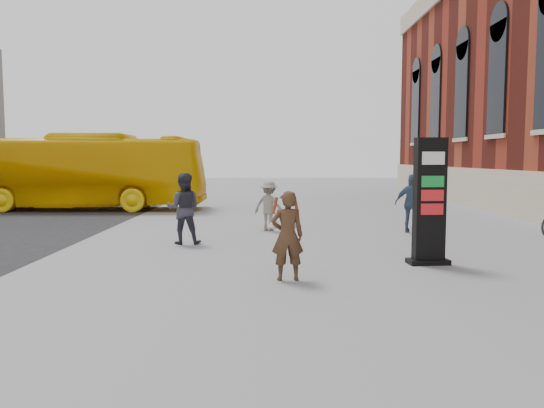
{
  "coord_description": "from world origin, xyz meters",
  "views": [
    {
      "loc": [
        0.15,
        -9.85,
        2.28
      ],
      "look_at": [
        0.21,
        0.86,
        1.34
      ],
      "focal_mm": 35.0,
      "sensor_mm": 36.0,
      "label": 1
    }
  ],
  "objects_px": {
    "bus": "(68,172)",
    "pedestrian_b": "(269,206)",
    "pedestrian_c": "(412,203)",
    "woman": "(287,235)",
    "info_pylon": "(429,201)",
    "pedestrian_a": "(184,208)"
  },
  "relations": [
    {
      "from": "info_pylon",
      "to": "woman",
      "type": "height_order",
      "value": "info_pylon"
    },
    {
      "from": "info_pylon",
      "to": "bus",
      "type": "xyz_separation_m",
      "value": [
        -12.24,
        12.09,
        0.31
      ]
    },
    {
      "from": "woman",
      "to": "pedestrian_b",
      "type": "relative_size",
      "value": 1.07
    },
    {
      "from": "woman",
      "to": "bus",
      "type": "height_order",
      "value": "bus"
    },
    {
      "from": "pedestrian_b",
      "to": "pedestrian_c",
      "type": "xyz_separation_m",
      "value": [
        4.36,
        -0.54,
        0.11
      ]
    },
    {
      "from": "pedestrian_a",
      "to": "pedestrian_c",
      "type": "xyz_separation_m",
      "value": [
        6.62,
        2.08,
        -0.05
      ]
    },
    {
      "from": "pedestrian_b",
      "to": "pedestrian_c",
      "type": "relative_size",
      "value": 0.87
    },
    {
      "from": "woman",
      "to": "bus",
      "type": "relative_size",
      "value": 0.14
    },
    {
      "from": "bus",
      "to": "pedestrian_b",
      "type": "relative_size",
      "value": 7.61
    },
    {
      "from": "info_pylon",
      "to": "woman",
      "type": "bearing_deg",
      "value": -159.34
    },
    {
      "from": "pedestrian_a",
      "to": "pedestrian_c",
      "type": "distance_m",
      "value": 6.94
    },
    {
      "from": "pedestrian_b",
      "to": "info_pylon",
      "type": "bearing_deg",
      "value": 146.64
    },
    {
      "from": "info_pylon",
      "to": "pedestrian_b",
      "type": "height_order",
      "value": "info_pylon"
    },
    {
      "from": "bus",
      "to": "pedestrian_c",
      "type": "relative_size",
      "value": 6.65
    },
    {
      "from": "pedestrian_a",
      "to": "pedestrian_b",
      "type": "relative_size",
      "value": 1.21
    },
    {
      "from": "woman",
      "to": "pedestrian_c",
      "type": "distance_m",
      "value": 7.46
    },
    {
      "from": "woman",
      "to": "bus",
      "type": "xyz_separation_m",
      "value": [
        -9.16,
        13.58,
        0.8
      ]
    },
    {
      "from": "info_pylon",
      "to": "pedestrian_a",
      "type": "bearing_deg",
      "value": 149.32
    },
    {
      "from": "info_pylon",
      "to": "pedestrian_b",
      "type": "bearing_deg",
      "value": 117.55
    },
    {
      "from": "pedestrian_a",
      "to": "pedestrian_b",
      "type": "height_order",
      "value": "pedestrian_a"
    },
    {
      "from": "pedestrian_c",
      "to": "info_pylon",
      "type": "bearing_deg",
      "value": 99.47
    },
    {
      "from": "pedestrian_c",
      "to": "woman",
      "type": "bearing_deg",
      "value": 77.98
    }
  ]
}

